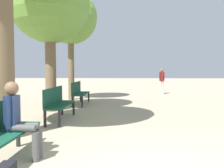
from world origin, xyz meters
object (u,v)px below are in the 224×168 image
at_px(tree_row_1, 50,4).
at_px(person_seated, 19,118).
at_px(pedestrian_near, 162,79).
at_px(bench_row_1, 57,101).
at_px(tree_row_2, 71,18).
at_px(bench_row_2, 79,91).

distance_m(tree_row_1, person_seated, 5.80).
bearing_deg(pedestrian_near, bench_row_1, -117.33).
bearing_deg(tree_row_1, tree_row_2, 90.00).
bearing_deg(tree_row_2, tree_row_1, -90.00).
bearing_deg(pedestrian_near, person_seated, -109.29).
height_order(bench_row_1, tree_row_2, tree_row_2).
relative_size(bench_row_2, person_seated, 1.43).
xyz_separation_m(tree_row_1, person_seated, (0.92, -4.81, -3.10)).
bearing_deg(bench_row_1, tree_row_2, 97.75).
xyz_separation_m(bench_row_1, bench_row_2, (0.00, 3.37, 0.00)).
distance_m(bench_row_2, tree_row_1, 3.73).
bearing_deg(bench_row_2, tree_row_1, -111.50).
height_order(bench_row_1, tree_row_1, tree_row_1).
height_order(tree_row_1, tree_row_2, tree_row_2).
height_order(bench_row_1, bench_row_2, same).
bearing_deg(tree_row_1, bench_row_2, 68.50).
xyz_separation_m(person_seated, pedestrian_near, (3.95, 11.28, 0.20)).
bearing_deg(person_seated, pedestrian_near, 70.71).
xyz_separation_m(bench_row_2, person_seated, (0.24, -6.54, 0.13)).
height_order(person_seated, pedestrian_near, pedestrian_near).
relative_size(bench_row_2, tree_row_1, 0.35).
bearing_deg(person_seated, tree_row_2, 96.43).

